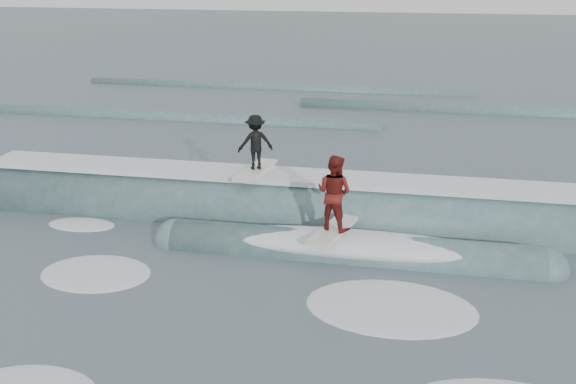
# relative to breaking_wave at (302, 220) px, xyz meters

# --- Properties ---
(ground) EXTENTS (160.00, 160.00, 0.00)m
(ground) POSITION_rel_breaking_wave_xyz_m (-0.25, -3.13, -0.04)
(ground) COLOR #394A53
(ground) RESTS_ON ground
(breaking_wave) EXTENTS (22.80, 3.98, 2.40)m
(breaking_wave) POSITION_rel_breaking_wave_xyz_m (0.00, 0.00, 0.00)
(breaking_wave) COLOR #36565C
(breaking_wave) RESTS_ON ground
(surfer_black) EXTENTS (1.13, 2.06, 1.61)m
(surfer_black) POSITION_rel_breaking_wave_xyz_m (-1.35, 0.31, 1.99)
(surfer_black) COLOR silver
(surfer_black) RESTS_ON ground
(surfer_red) EXTENTS (1.10, 2.07, 1.95)m
(surfer_red) POSITION_rel_breaking_wave_xyz_m (1.10, -1.89, 1.49)
(surfer_red) COLOR silver
(surfer_red) RESTS_ON ground
(whitewater) EXTENTS (13.10, 8.36, 0.10)m
(whitewater) POSITION_rel_breaking_wave_xyz_m (0.19, -5.38, -0.04)
(whitewater) COLOR white
(whitewater) RESTS_ON ground
(far_swells) EXTENTS (39.73, 8.65, 0.80)m
(far_swells) POSITION_rel_breaking_wave_xyz_m (-0.59, 14.52, -0.04)
(far_swells) COLOR #36565C
(far_swells) RESTS_ON ground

